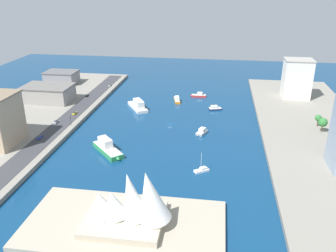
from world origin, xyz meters
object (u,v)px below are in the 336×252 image
Objects in this scene: sedan_silver at (56,122)px; van_white at (110,85)px; taxi_yellow_cab at (75,113)px; opera_landmark at (130,204)px; tugboat_red at (199,95)px; hatchback_blue at (40,137)px; patrol_launch_navy at (215,108)px; water_taxi_orange at (177,99)px; carpark_squat_concrete at (48,93)px; sailboat_small_white at (202,170)px; hotel_broad_white at (297,79)px; suv_black at (87,95)px; ferry_white_commuter at (138,106)px; traffic_light_waterfront at (71,120)px; warehouse_low_gray at (62,77)px; ferry_green_doubledeck at (107,148)px.

van_white is at bearing -95.60° from sedan_silver.
opera_landmark is at bearing 121.58° from taxi_yellow_cab.
hatchback_blue is (90.22, 105.47, 2.02)m from tugboat_red.
water_taxi_orange is at bearing -26.19° from patrol_launch_navy.
water_taxi_orange is 103.19m from carpark_squat_concrete.
taxi_yellow_cab is at bearing -34.13° from sailboat_small_white.
hotel_broad_white is at bearing -178.06° from tugboat_red.
opera_landmark is at bearing 116.09° from suv_black.
carpark_squat_concrete is at bearing 16.91° from tugboat_red.
sailboat_small_white is at bearing 87.45° from patrol_launch_navy.
hotel_broad_white reaches higher than sedan_silver.
hatchback_blue reaches higher than patrol_launch_navy.
suv_black is at bearing -89.55° from sedan_silver.
hatchback_blue is at bearing -43.37° from opera_landmark.
water_taxi_orange is (16.81, 15.03, 0.30)m from tugboat_red.
tugboat_red is at bearing -138.59° from sedan_silver.
carpark_squat_concrete is (73.37, -1.51, 6.09)m from ferry_white_commuter.
suv_black is at bearing 12.57° from tugboat_red.
patrol_launch_navy is 2.26× the size of hatchback_blue.
hatchback_blue is (-27.42, 69.70, -5.41)m from carpark_squat_concrete.
water_taxi_orange is 1.56× the size of sailboat_small_white.
sedan_silver is (101.27, -46.62, 2.49)m from sailboat_small_white.
van_white is 0.73× the size of traffic_light_waterfront.
water_taxi_orange reaches higher than sedan_silver.
water_taxi_orange is at bearing -168.38° from carpark_squat_concrete.
sedan_silver is 0.15× the size of opera_landmark.
opera_landmark is (-1.46, 161.16, 9.67)m from water_taxi_orange.
suv_black is at bearing 7.72° from hotel_broad_white.
tugboat_red is 123.18m from carpark_squat_concrete.
ferry_white_commuter reaches higher than suv_black.
taxi_yellow_cab is (-5.76, -18.13, 0.01)m from sedan_silver.
van_white is (-35.56, -47.72, -5.41)m from carpark_squat_concrete.
opera_landmark is (-113.78, 191.58, 3.20)m from warehouse_low_gray.
van_white is 33.75m from suv_black.
opera_landmark is (29.78, 145.79, 10.14)m from patrol_launch_navy.
tugboat_red is 0.36× the size of carpark_squat_concrete.
patrol_launch_navy is at bearing -92.55° from sailboat_small_white.
water_taxi_orange is at bearing -140.99° from ferry_white_commuter.
patrol_launch_navy is at bearing -154.66° from sedan_silver.
suv_black is (-26.03, -15.35, -5.39)m from carpark_squat_concrete.
ferry_green_doubledeck is 4.99× the size of hatchback_blue.
opera_landmark is at bearing 101.76° from ferry_white_commuter.
suv_black reaches higher than taxi_yellow_cab.
patrol_launch_navy is 105.42m from van_white.
carpark_squat_concrete reaches higher than patrol_launch_navy.
hotel_broad_white is 202.17m from opera_landmark.
traffic_light_waterfront is 112.69m from opera_landmark.
traffic_light_waterfront is 0.19× the size of opera_landmark.
ferry_green_doubledeck is at bearing 106.47° from van_white.
sedan_silver is (105.57, 49.99, 2.21)m from patrol_launch_navy.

